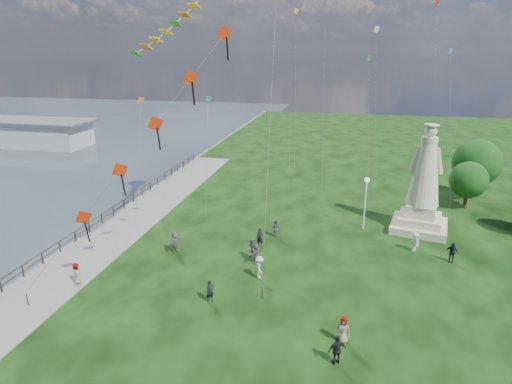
% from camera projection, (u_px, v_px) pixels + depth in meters
% --- Properties ---
extents(waterfront, '(200.00, 200.00, 1.51)m').
position_uv_depth(waterfront, '(94.00, 239.00, 36.17)').
color(waterfront, '#2E3945').
rests_on(waterfront, ground).
extents(pier_pavilion, '(30.00, 8.00, 4.40)m').
position_uv_depth(pier_pavilion, '(10.00, 131.00, 73.64)').
color(pier_pavilion, '#A0A09B').
rests_on(pier_pavilion, ground).
extents(statue, '(5.40, 5.40, 9.37)m').
position_uv_depth(statue, '(423.00, 192.00, 36.93)').
color(statue, '#B9B08C').
rests_on(statue, ground).
extents(lamppost, '(0.44, 0.44, 4.74)m').
position_uv_depth(lamppost, '(366.00, 192.00, 37.18)').
color(lamppost, silver).
rests_on(lamppost, ground).
extents(tree_row, '(7.90, 13.43, 6.41)m').
position_uv_depth(tree_row, '(486.00, 174.00, 42.35)').
color(tree_row, '#382314').
rests_on(tree_row, ground).
extents(person_0, '(0.64, 0.64, 1.49)m').
position_uv_depth(person_0, '(210.00, 291.00, 26.90)').
color(person_0, black).
rests_on(person_0, ground).
extents(person_1, '(0.93, 0.81, 1.64)m').
position_uv_depth(person_1, '(253.00, 249.00, 32.39)').
color(person_1, '#595960').
rests_on(person_1, ground).
extents(person_2, '(0.96, 1.18, 1.63)m').
position_uv_depth(person_2, '(259.00, 267.00, 29.70)').
color(person_2, silver).
rests_on(person_2, ground).
extents(person_3, '(1.08, 0.89, 1.64)m').
position_uv_depth(person_3, '(337.00, 350.00, 21.50)').
color(person_3, black).
rests_on(person_3, ground).
extents(person_4, '(0.86, 0.63, 1.58)m').
position_uv_depth(person_4, '(343.00, 330.00, 23.09)').
color(person_4, '#595960').
rests_on(person_4, ground).
extents(person_5, '(0.82, 1.62, 1.69)m').
position_uv_depth(person_5, '(175.00, 242.00, 33.59)').
color(person_5, '#595960').
rests_on(person_5, ground).
extents(person_6, '(0.63, 0.45, 1.60)m').
position_uv_depth(person_6, '(260.00, 237.00, 34.46)').
color(person_6, black).
rests_on(person_6, ground).
extents(person_7, '(0.79, 0.54, 1.53)m').
position_uv_depth(person_7, '(276.00, 228.00, 36.39)').
color(person_7, '#595960').
rests_on(person_7, ground).
extents(person_8, '(0.96, 1.16, 1.59)m').
position_uv_depth(person_8, '(414.00, 242.00, 33.70)').
color(person_8, silver).
rests_on(person_8, ground).
extents(person_9, '(1.04, 0.74, 1.60)m').
position_uv_depth(person_9, '(452.00, 252.00, 31.93)').
color(person_9, black).
rests_on(person_9, ground).
extents(person_10, '(0.75, 0.85, 1.49)m').
position_uv_depth(person_10, '(77.00, 275.00, 28.84)').
color(person_10, '#595960').
rests_on(person_10, ground).
extents(person_11, '(0.90, 1.53, 1.55)m').
position_uv_depth(person_11, '(256.00, 253.00, 31.84)').
color(person_11, '#595960').
rests_on(person_11, ground).
extents(red_kite_train, '(10.89, 9.35, 16.70)m').
position_uv_depth(red_kite_train, '(152.00, 131.00, 27.13)').
color(red_kite_train, black).
rests_on(red_kite_train, ground).
extents(small_kites, '(28.51, 17.85, 24.94)m').
position_uv_depth(small_kites, '(328.00, 70.00, 41.53)').
color(small_kites, teal).
rests_on(small_kites, ground).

